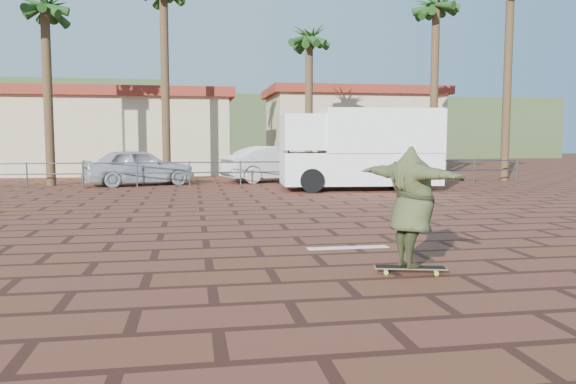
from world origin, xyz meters
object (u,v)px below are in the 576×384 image
object	(u,v)px
longboard	(410,268)
campervan	(360,148)
skateboarder	(412,207)
car_white	(276,164)
car_silver	(139,167)

from	to	relation	value
longboard	campervan	xyz separation A→B (m)	(3.18, 12.78, 1.47)
skateboarder	campervan	world-z (taller)	campervan
campervan	skateboarder	bearing A→B (deg)	-99.72
car_white	skateboarder	bearing A→B (deg)	161.15
campervan	car_silver	bearing A→B (deg)	161.60
campervan	car_white	size ratio (longest dim) A/B	1.23
skateboarder	car_silver	world-z (taller)	skateboarder
campervan	car_white	world-z (taller)	campervan
longboard	skateboarder	xyz separation A→B (m)	(-0.00, 0.00, 0.84)
longboard	car_silver	bearing A→B (deg)	121.63
skateboarder	car_white	distance (m)	17.24
skateboarder	campervan	xyz separation A→B (m)	(3.18, 12.78, 0.63)
longboard	car_white	bearing A→B (deg)	101.94
car_silver	skateboarder	bearing A→B (deg)	-179.74
car_silver	longboard	bearing A→B (deg)	-179.74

